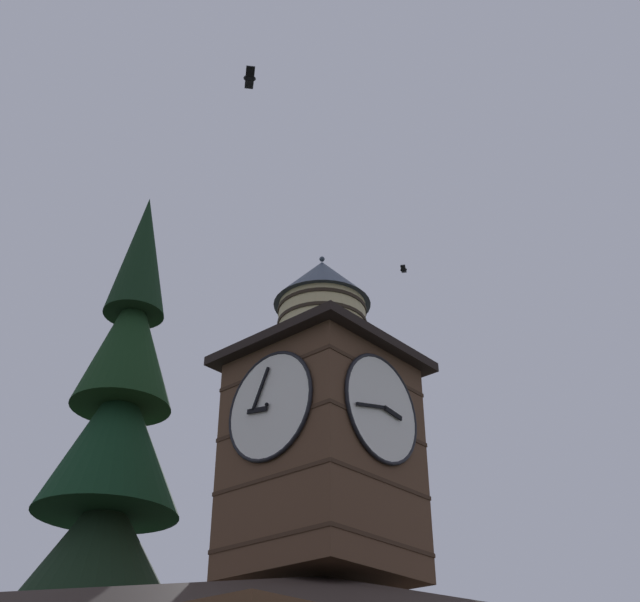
{
  "coord_description": "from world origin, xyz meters",
  "views": [
    {
      "loc": [
        12.96,
        11.67,
        2.17
      ],
      "look_at": [
        -1.06,
        -0.73,
        13.4
      ],
      "focal_mm": 44.53,
      "sensor_mm": 36.0,
      "label": 1
    }
  ],
  "objects_px": {
    "clock_tower": "(322,427)",
    "flying_bird_low": "(250,78)",
    "flying_bird_high": "(404,270)",
    "pine_tree_behind": "(101,546)"
  },
  "relations": [
    {
      "from": "pine_tree_behind",
      "to": "clock_tower",
      "type": "bearing_deg",
      "value": 108.52
    },
    {
      "from": "flying_bird_high",
      "to": "flying_bird_low",
      "type": "bearing_deg",
      "value": 18.44
    },
    {
      "from": "clock_tower",
      "to": "flying_bird_high",
      "type": "bearing_deg",
      "value": -170.52
    },
    {
      "from": "flying_bird_low",
      "to": "pine_tree_behind",
      "type": "bearing_deg",
      "value": -112.28
    },
    {
      "from": "pine_tree_behind",
      "to": "flying_bird_low",
      "type": "xyz_separation_m",
      "value": [
        3.68,
        8.99,
        8.49
      ]
    },
    {
      "from": "clock_tower",
      "to": "flying_bird_low",
      "type": "height_order",
      "value": "flying_bird_low"
    },
    {
      "from": "clock_tower",
      "to": "flying_bird_low",
      "type": "xyz_separation_m",
      "value": [
        5.75,
        2.83,
        6.09
      ]
    },
    {
      "from": "clock_tower",
      "to": "pine_tree_behind",
      "type": "bearing_deg",
      "value": -71.48
    },
    {
      "from": "clock_tower",
      "to": "flying_bird_high",
      "type": "relative_size",
      "value": 17.55
    },
    {
      "from": "pine_tree_behind",
      "to": "flying_bird_high",
      "type": "relative_size",
      "value": 36.93
    }
  ]
}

